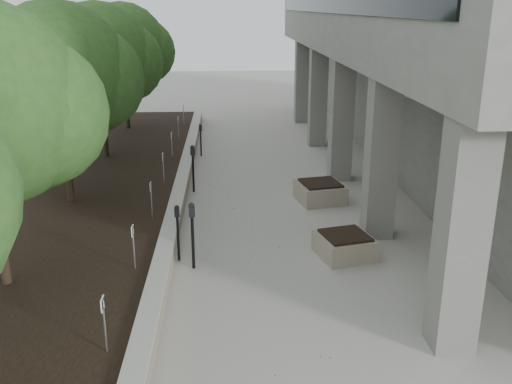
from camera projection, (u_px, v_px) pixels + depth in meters
name	position (u px, v px, depth m)	size (l,w,h in m)	color
retaining_wall	(180.00, 193.00, 17.16)	(0.39, 26.00, 0.50)	#9F937E
planting_bed	(57.00, 196.00, 16.99)	(7.00, 26.00, 0.40)	black
crabapple_tree_3	(61.00, 104.00, 15.17)	(4.60, 4.00, 5.44)	#28521F
crabapple_tree_4	(100.00, 81.00, 19.91)	(4.60, 4.00, 5.44)	#28521F
crabapple_tree_5	(124.00, 66.00, 24.65)	(4.60, 4.00, 5.44)	#28521F
parking_sign_2	(105.00, 325.00, 8.87)	(0.04, 0.22, 0.96)	black
parking_sign_3	(134.00, 247.00, 11.72)	(0.04, 0.22, 0.96)	black
parking_sign_4	(151.00, 200.00, 14.57)	(0.04, 0.22, 0.96)	black
parking_sign_5	(163.00, 168.00, 17.41)	(0.04, 0.22, 0.96)	black
parking_sign_6	(172.00, 145.00, 20.26)	(0.04, 0.22, 0.96)	black
parking_sign_7	(178.00, 128.00, 23.10)	(0.04, 0.22, 0.96)	black
parking_sign_8	(184.00, 115.00, 25.95)	(0.04, 0.22, 0.96)	black
parking_meter_2	(178.00, 233.00, 12.98)	(0.13, 0.10, 1.36)	black
parking_meter_3	(193.00, 236.00, 12.55)	(0.15, 0.11, 1.56)	black
parking_meter_4	(193.00, 169.00, 17.81)	(0.15, 0.11, 1.52)	black
parking_meter_5	(201.00, 140.00, 22.09)	(0.13, 0.09, 1.29)	black
planter_front	(345.00, 245.00, 13.34)	(1.19, 1.19, 0.56)	#9F937E
planter_back	(320.00, 192.00, 17.09)	(1.29, 1.29, 0.60)	#9F937E
berry_scatter	(241.00, 253.00, 13.53)	(3.30, 14.10, 0.02)	#960C0A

